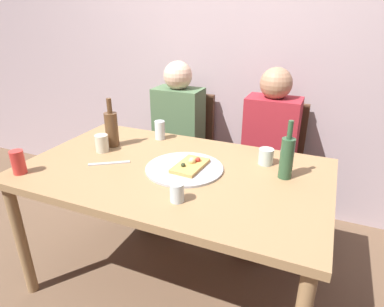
% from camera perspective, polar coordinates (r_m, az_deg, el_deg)
% --- Properties ---
extents(ground_plane, '(8.00, 8.00, 0.00)m').
position_cam_1_polar(ground_plane, '(2.15, -2.82, -20.71)').
color(ground_plane, brown).
extents(back_wall, '(6.00, 0.10, 2.60)m').
position_cam_1_polar(back_wall, '(2.58, 7.89, 18.89)').
color(back_wall, '#B29EA3').
rests_on(back_wall, ground_plane).
extents(dining_table, '(1.58, 0.94, 0.74)m').
position_cam_1_polar(dining_table, '(1.75, -3.26, -4.85)').
color(dining_table, '#99754C').
rests_on(dining_table, ground_plane).
extents(pizza_tray, '(0.40, 0.40, 0.01)m').
position_cam_1_polar(pizza_tray, '(1.71, -1.33, -2.59)').
color(pizza_tray, '#ADADB2').
rests_on(pizza_tray, dining_table).
extents(pizza_slice_last, '(0.14, 0.23, 0.05)m').
position_cam_1_polar(pizza_slice_last, '(1.70, -0.27, -2.01)').
color(pizza_slice_last, tan).
rests_on(pizza_slice_last, pizza_tray).
extents(wine_bottle, '(0.08, 0.08, 0.29)m').
position_cam_1_polar(wine_bottle, '(2.03, -13.75, 4.26)').
color(wine_bottle, brown).
rests_on(wine_bottle, dining_table).
extents(beer_bottle, '(0.07, 0.07, 0.29)m').
position_cam_1_polar(beer_bottle, '(1.65, 16.09, -0.55)').
color(beer_bottle, '#2D5133').
rests_on(beer_bottle, dining_table).
extents(tumbler_near, '(0.08, 0.08, 0.10)m').
position_cam_1_polar(tumbler_near, '(1.98, -15.33, 1.72)').
color(tumbler_near, beige).
rests_on(tumbler_near, dining_table).
extents(tumbler_far, '(0.08, 0.08, 0.09)m').
position_cam_1_polar(tumbler_far, '(1.80, 12.68, -0.51)').
color(tumbler_far, '#B7C6BC').
rests_on(tumbler_far, dining_table).
extents(wine_glass, '(0.06, 0.06, 0.12)m').
position_cam_1_polar(wine_glass, '(2.11, -5.57, 4.06)').
color(wine_glass, silver).
rests_on(wine_glass, dining_table).
extents(short_glass, '(0.06, 0.06, 0.08)m').
position_cam_1_polar(short_glass, '(1.42, -2.61, -6.73)').
color(short_glass, silver).
rests_on(short_glass, dining_table).
extents(soda_can, '(0.07, 0.07, 0.12)m').
position_cam_1_polar(soda_can, '(1.86, -27.87, -1.33)').
color(soda_can, red).
rests_on(soda_can, dining_table).
extents(table_knife, '(0.19, 0.14, 0.01)m').
position_cam_1_polar(table_knife, '(1.83, -14.14, -1.64)').
color(table_knife, '#B7B7BC').
rests_on(table_knife, dining_table).
extents(chair_left, '(0.44, 0.44, 0.90)m').
position_cam_1_polar(chair_left, '(2.67, -1.70, 1.83)').
color(chair_left, '#472D1E').
rests_on(chair_left, ground_plane).
extents(chair_right, '(0.44, 0.44, 0.90)m').
position_cam_1_polar(chair_right, '(2.48, 13.33, -0.62)').
color(chair_right, '#472D1E').
rests_on(chair_right, ground_plane).
extents(guest_in_sweater, '(0.36, 0.56, 1.17)m').
position_cam_1_polar(guest_in_sweater, '(2.49, -3.19, 3.37)').
color(guest_in_sweater, '#4C6B47').
rests_on(guest_in_sweater, ground_plane).
extents(guest_in_beanie, '(0.36, 0.56, 1.17)m').
position_cam_1_polar(guest_in_beanie, '(2.29, 12.91, 0.86)').
color(guest_in_beanie, maroon).
rests_on(guest_in_beanie, ground_plane).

